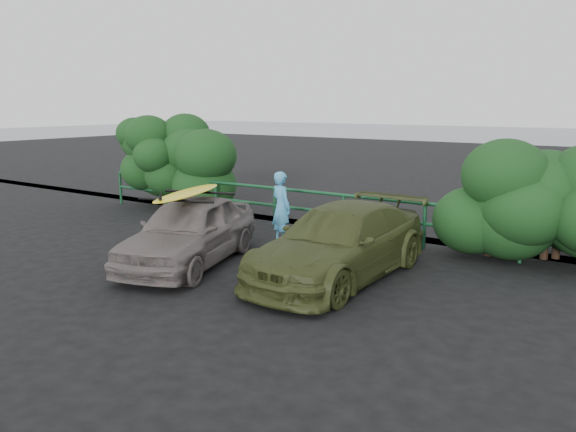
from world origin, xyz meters
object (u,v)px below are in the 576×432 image
object	(u,v)px
sedan	(189,231)
man	(281,207)
guardrail	(308,211)
olive_vehicle	(340,243)
surfboard	(188,193)

from	to	relation	value
sedan	man	bearing A→B (deg)	61.48
guardrail	sedan	size ratio (longest dim) A/B	3.58
olive_vehicle	surfboard	world-z (taller)	surfboard
man	surfboard	bearing A→B (deg)	101.54
guardrail	man	size ratio (longest dim) A/B	8.59
sedan	surfboard	distance (m)	0.76
guardrail	sedan	distance (m)	3.77
sedan	surfboard	size ratio (longest dim) A/B	1.56
olive_vehicle	man	distance (m)	2.86
guardrail	olive_vehicle	bearing A→B (deg)	-48.87
sedan	olive_vehicle	xyz separation A→B (m)	(2.87, 0.89, -0.02)
olive_vehicle	surfboard	distance (m)	3.10
sedan	olive_vehicle	size ratio (longest dim) A/B	0.87
sedan	man	world-z (taller)	man
olive_vehicle	man	xyz separation A→B (m)	(-2.39, 1.57, 0.16)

